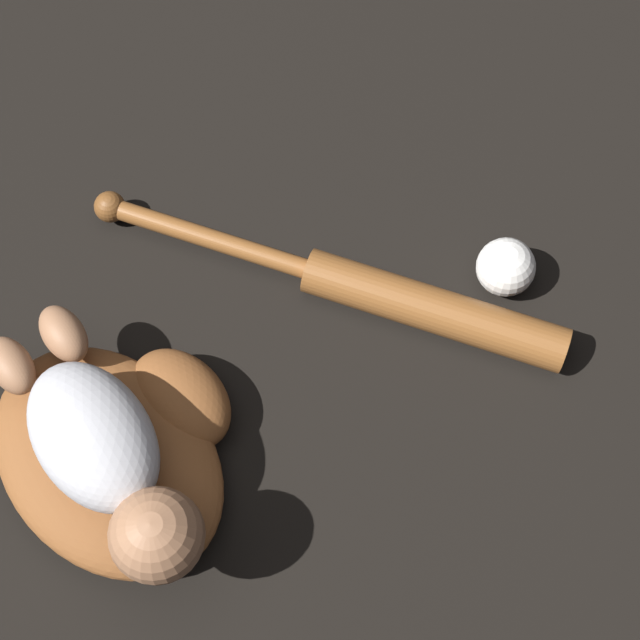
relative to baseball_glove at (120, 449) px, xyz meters
The scene contains 5 objects.
ground_plane 0.04m from the baseball_glove, 15.90° to the left, with size 6.00×6.00×0.00m, color black.
baseball_glove is the anchor object (origin of this frame).
baby_figure 0.09m from the baseball_glove, 60.10° to the right, with size 0.33×0.23×0.10m.
baseball_bat 0.35m from the baseball_glove, 61.38° to the left, with size 0.59×0.14×0.05m.
baseball 0.49m from the baseball_glove, 55.49° to the left, with size 0.07×0.07×0.07m.
Camera 1 is at (0.35, -0.20, 1.16)m, focal length 60.00 mm.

